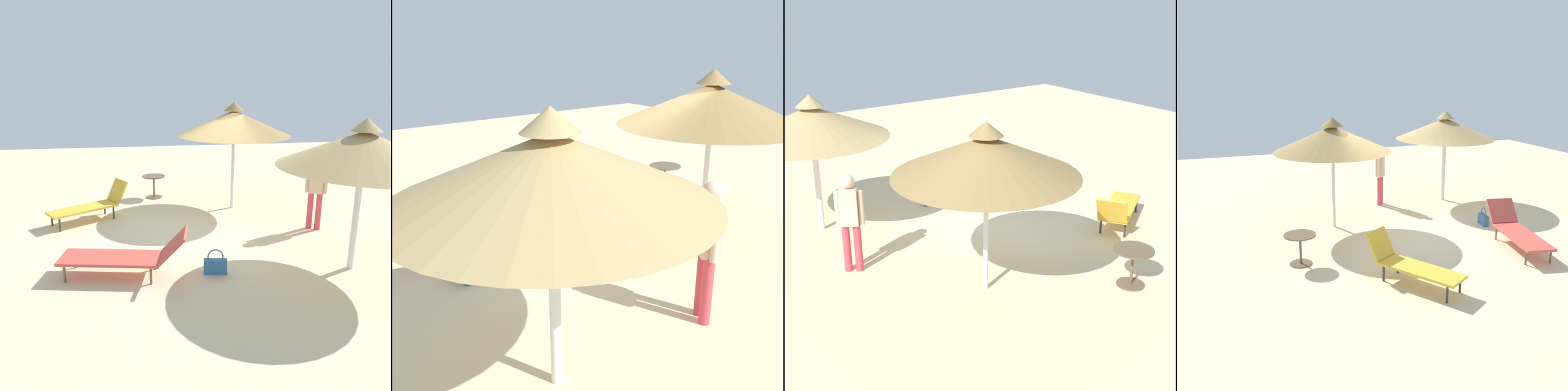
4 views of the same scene
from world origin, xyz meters
TOP-DOWN VIEW (x-y plane):
  - ground at (0.00, 0.00)m, footprint 24.00×24.00m
  - parasol_umbrella_front at (-1.10, -1.35)m, footprint 2.88×2.88m
  - parasol_umbrella_edge at (-2.36, 2.43)m, footprint 2.89×2.89m
  - lounge_chair_far_left at (1.61, 2.12)m, footprint 2.27×1.05m
  - lounge_chair_center at (2.48, -0.90)m, footprint 1.92×1.47m
  - person_standing_near_right at (-2.56, 0.46)m, footprint 0.42×0.34m
  - handbag at (0.09, 2.27)m, footprint 0.42×0.20m
  - side_table_round at (0.90, -2.63)m, footprint 0.66×0.66m

SIDE VIEW (x-z plane):
  - ground at x=0.00m, z-range -0.10..0.00m
  - handbag at x=0.09m, z-range -0.07..0.39m
  - lounge_chair_far_left at x=1.61m, z-range -0.03..0.81m
  - lounge_chair_center at x=2.48m, z-range -0.04..0.84m
  - side_table_round at x=0.90m, z-range 0.12..0.76m
  - person_standing_near_right at x=-2.56m, z-range 0.13..1.86m
  - parasol_umbrella_edge at x=-2.36m, z-range 0.83..3.52m
  - parasol_umbrella_front at x=-1.10m, z-range 0.86..3.62m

